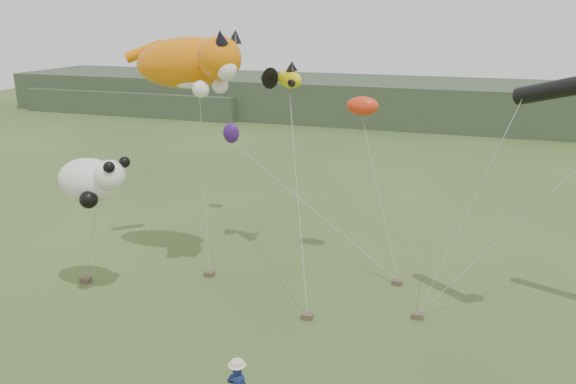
# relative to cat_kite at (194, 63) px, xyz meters

# --- Properties ---
(ground) EXTENTS (120.00, 120.00, 0.00)m
(ground) POSITION_rel_cat_kite_xyz_m (4.85, -6.55, -8.54)
(ground) COLOR #385123
(ground) RESTS_ON ground
(headland) EXTENTS (90.00, 13.00, 4.00)m
(headland) POSITION_rel_cat_kite_xyz_m (1.74, 38.14, -6.62)
(headland) COLOR #2D3D28
(headland) RESTS_ON ground
(sandbag_anchors) EXTENTS (13.36, 4.05, 0.20)m
(sandbag_anchors) POSITION_rel_cat_kite_xyz_m (3.73, -1.12, -8.45)
(sandbag_anchors) COLOR brown
(sandbag_anchors) RESTS_ON ground
(cat_kite) EXTENTS (5.66, 3.02, 2.41)m
(cat_kite) POSITION_rel_cat_kite_xyz_m (0.00, 0.00, 0.00)
(cat_kite) COLOR orange
(cat_kite) RESTS_ON ground
(fish_kite) EXTENTS (2.38, 1.57, 1.14)m
(fish_kite) POSITION_rel_cat_kite_xyz_m (2.69, 2.16, -0.69)
(fish_kite) COLOR yellow
(fish_kite) RESTS_ON ground
(panda_kite) EXTENTS (2.88, 1.86, 1.79)m
(panda_kite) POSITION_rel_cat_kite_xyz_m (-2.59, -3.27, -3.95)
(panda_kite) COLOR white
(panda_kite) RESTS_ON ground
(misc_kites) EXTENTS (8.60, 4.67, 3.23)m
(misc_kites) POSITION_rel_cat_kite_xyz_m (2.80, 4.26, -2.70)
(misc_kites) COLOR red
(misc_kites) RESTS_ON ground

